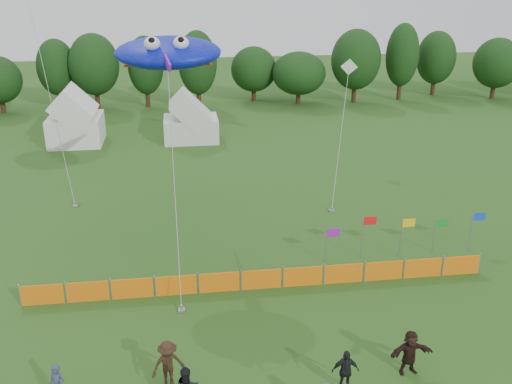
{
  "coord_description": "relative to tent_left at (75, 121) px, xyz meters",
  "views": [
    {
      "loc": [
        -3.1,
        -16.66,
        14.33
      ],
      "look_at": [
        0.0,
        6.0,
        5.2
      ],
      "focal_mm": 40.0,
      "sensor_mm": 36.0,
      "label": 1
    }
  ],
  "objects": [
    {
      "name": "spectator_d",
      "position": [
        14.26,
        -33.09,
        -1.13
      ],
      "size": [
        1.02,
        0.46,
        1.71
      ],
      "primitive_type": "imported",
      "rotation": [
        0.0,
        0.0,
        -0.04
      ],
      "color": "black",
      "rests_on": "ground"
    },
    {
      "name": "barrier_fence",
      "position": [
        12.31,
        -25.78,
        -1.48
      ],
      "size": [
        21.9,
        0.06,
        1.0
      ],
      "color": "orange",
      "rests_on": "ground"
    },
    {
      "name": "small_kite_white",
      "position": [
        20.59,
        -10.14,
        3.24
      ],
      "size": [
        4.41,
        10.33,
        7.88
      ],
      "color": "white",
      "rests_on": "ground"
    },
    {
      "name": "flag_row",
      "position": [
        20.15,
        -23.42,
        -0.58
      ],
      "size": [
        8.73,
        0.38,
        2.28
      ],
      "color": "gray",
      "rests_on": "ground"
    },
    {
      "name": "small_kite_dark",
      "position": [
        -0.07,
        -8.5,
        5.26
      ],
      "size": [
        4.27,
        10.95,
        13.61
      ],
      "color": "black",
      "rests_on": "ground"
    },
    {
      "name": "stingray_kite",
      "position": [
        8.47,
        -20.71,
        8.45
      ],
      "size": [
        6.22,
        13.17,
        11.4
      ],
      "color": "#0F1DD9",
      "rests_on": "ground"
    },
    {
      "name": "tent_left",
      "position": [
        0.0,
        0.0,
        0.0
      ],
      "size": [
        4.45,
        4.45,
        3.93
      ],
      "color": "white",
      "rests_on": "ground"
    },
    {
      "name": "ground",
      "position": [
        11.97,
        -32.35,
        -1.98
      ],
      "size": [
        160.0,
        160.0,
        0.0
      ],
      "primitive_type": "plane",
      "color": "#234C16",
      "rests_on": "ground"
    },
    {
      "name": "spectator_f",
      "position": [
        16.93,
        -32.45,
        -1.08
      ],
      "size": [
        1.71,
        0.65,
        1.8
      ],
      "primitive_type": "imported",
      "rotation": [
        0.0,
        0.0,
        0.07
      ],
      "color": "black",
      "rests_on": "ground"
    },
    {
      "name": "tent_right",
      "position": [
        9.78,
        -0.45,
        -0.3
      ],
      "size": [
        4.73,
        3.78,
        3.34
      ],
      "color": "silver",
      "rests_on": "ground"
    },
    {
      "name": "treeline",
      "position": [
        13.58,
        12.58,
        2.2
      ],
      "size": [
        104.57,
        8.78,
        8.36
      ],
      "color": "#382314",
      "rests_on": "ground"
    },
    {
      "name": "spectator_c",
      "position": [
        8.0,
        -32.0,
        -1.03
      ],
      "size": [
        1.39,
        1.04,
        1.91
      ],
      "primitive_type": "imported",
      "rotation": [
        0.0,
        0.0,
        0.3
      ],
      "color": "black",
      "rests_on": "ground"
    }
  ]
}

